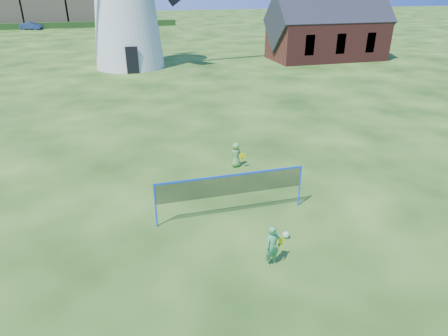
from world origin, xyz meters
name	(u,v)px	position (x,y,z in m)	size (l,w,h in m)	color
ground	(222,214)	(0.00, 0.00, 0.00)	(220.00, 220.00, 0.00)	black
chapel	(328,31)	(18.28, 26.44, 2.80)	(11.79, 5.72, 9.97)	maroon
badminton_net	(231,186)	(0.26, -0.14, 1.14)	(5.05, 0.05, 1.55)	blue
player_girl	(273,246)	(0.64, -2.93, 0.62)	(0.67, 0.39, 1.23)	#3B9455
player_boy	(236,155)	(1.59, 3.59, 0.54)	(0.66, 0.47, 1.08)	#619B4B
play_ball	(286,235)	(1.54, -1.85, 0.11)	(0.22, 0.22, 0.22)	green
car_right	(31,26)	(-15.61, 65.23, 0.59)	(1.24, 3.57, 1.18)	navy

